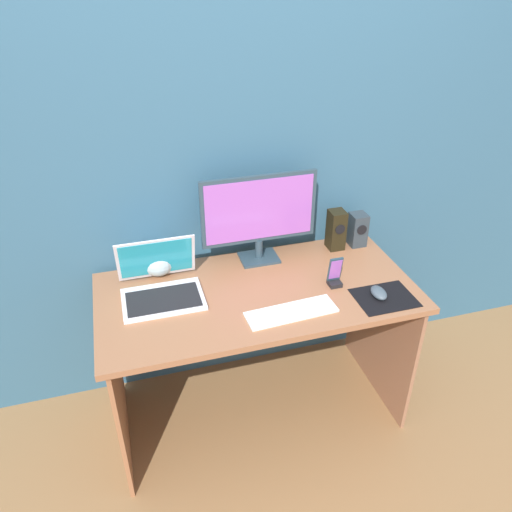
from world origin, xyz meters
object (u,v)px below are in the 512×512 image
monitor (259,214)px  fishbowl (158,260)px  keyboard_external (291,312)px  mouse (379,293)px  speaker_right (358,229)px  speaker_near_monitor (336,230)px  phone_in_dock (335,276)px  laptop (161,285)px

monitor → fishbowl: (-0.47, 0.01, -0.17)m
keyboard_external → mouse: mouse is taller
speaker_right → keyboard_external: speaker_right is taller
monitor → keyboard_external: monitor is taller
speaker_right → speaker_near_monitor: bearing=180.0°
phone_in_dock → monitor: bearing=130.5°
keyboard_external → mouse: 0.39m
laptop → speaker_near_monitor: bearing=10.3°
keyboard_external → phone_in_dock: bearing=25.6°
monitor → mouse: size_ratio=5.39×
monitor → phone_in_dock: (0.26, -0.30, -0.19)m
laptop → fishbowl: (0.01, 0.17, 0.03)m
monitor → speaker_near_monitor: monitor is taller
keyboard_external → fishbowl: bearing=133.6°
phone_in_dock → laptop: bearing=169.3°
laptop → keyboard_external: laptop is taller
fishbowl → phone_in_dock: 0.80m
speaker_right → laptop: bearing=-170.9°
monitor → speaker_right: (0.51, -0.00, -0.16)m
monitor → fishbowl: size_ratio=3.51×
monitor → laptop: size_ratio=1.59×
laptop → keyboard_external: bearing=-29.6°
fishbowl → phone_in_dock: (0.73, -0.31, -0.02)m
fishbowl → phone_in_dock: fishbowl is taller
monitor → phone_in_dock: 0.44m
speaker_right → laptop: 1.01m
speaker_right → keyboard_external: bearing=-138.9°
laptop → mouse: laptop is taller
monitor → fishbowl: 0.50m
speaker_near_monitor → keyboard_external: 0.59m
monitor → mouse: monitor is taller
speaker_near_monitor → laptop: (-0.88, -0.16, -0.05)m
monitor → speaker_near_monitor: bearing=-0.1°
speaker_near_monitor → fishbowl: (-0.87, 0.01, -0.03)m
speaker_right → fishbowl: bearing=179.4°
speaker_right → monitor: bearing=179.9°
speaker_near_monitor → keyboard_external: (-0.39, -0.44, -0.09)m
fishbowl → phone_in_dock: bearing=-23.0°
speaker_right → laptop: laptop is taller
fishbowl → keyboard_external: size_ratio=0.41×
monitor → laptop: monitor is taller
mouse → fishbowl: bearing=156.0°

